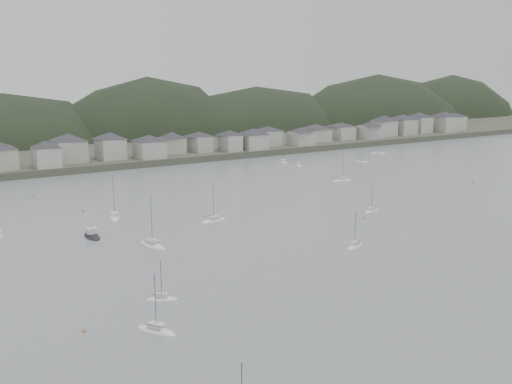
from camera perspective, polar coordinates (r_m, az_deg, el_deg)
ground at (r=131.02m, az=18.40°, el=-8.08°), size 900.00×900.00×0.00m
far_shore_land at (r=385.58m, az=-18.22°, el=4.81°), size 900.00×250.00×3.00m
forested_ridge at (r=364.06m, az=-16.30°, el=2.53°), size 851.55×103.94×102.57m
waterfront_town at (r=300.55m, az=-3.21°, el=5.00°), size 451.48×28.46×12.92m
moored_fleet at (r=171.17m, az=-4.82°, el=-2.88°), size 257.55×177.91×13.61m
motor_launch_far at (r=162.68m, az=-15.07°, el=-3.98°), size 3.50×9.07×4.13m
mooring_buoys at (r=183.20m, az=1.83°, el=-1.90°), size 166.66×138.45×0.70m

